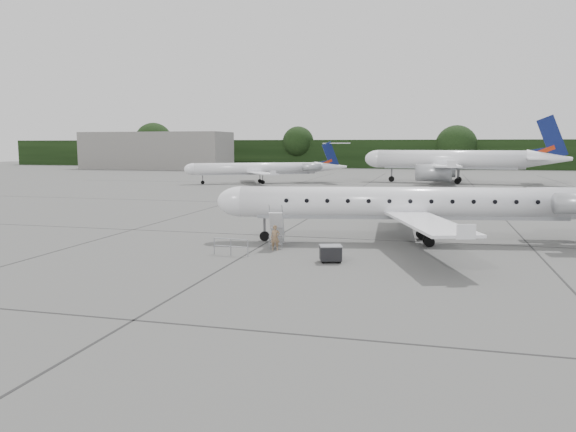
% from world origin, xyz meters
% --- Properties ---
extents(ground, '(320.00, 320.00, 0.00)m').
position_xyz_m(ground, '(0.00, 0.00, 0.00)').
color(ground, '#585856').
rests_on(ground, ground).
extents(treeline, '(260.00, 4.00, 8.00)m').
position_xyz_m(treeline, '(0.00, 130.00, 4.00)').
color(treeline, black).
rests_on(treeline, ground).
extents(terminal_building, '(40.00, 14.00, 10.00)m').
position_xyz_m(terminal_building, '(-70.00, 110.00, 5.00)').
color(terminal_building, slate).
rests_on(terminal_building, ground).
extents(main_regional_jet, '(32.68, 26.18, 7.50)m').
position_xyz_m(main_regional_jet, '(2.39, 7.39, 3.75)').
color(main_regional_jet, white).
rests_on(main_regional_jet, ground).
extents(airstair, '(1.23, 2.22, 2.35)m').
position_xyz_m(airstair, '(-5.85, 3.62, 1.17)').
color(airstair, white).
rests_on(airstair, ground).
extents(passenger, '(0.64, 0.49, 1.58)m').
position_xyz_m(passenger, '(-5.62, 2.44, 0.79)').
color(passenger, '#836547').
rests_on(passenger, ground).
extents(safety_railing, '(2.20, 0.26, 1.00)m').
position_xyz_m(safety_railing, '(-7.73, 0.16, 0.50)').
color(safety_railing, gray).
rests_on(safety_railing, ground).
extents(baggage_cart, '(1.41, 1.26, 1.02)m').
position_xyz_m(baggage_cart, '(-1.62, -0.25, 0.51)').
color(baggage_cart, black).
rests_on(baggage_cart, ground).
extents(bg_narrowbody, '(33.18, 25.17, 11.26)m').
position_xyz_m(bg_narrowbody, '(6.43, 70.10, 5.63)').
color(bg_narrowbody, white).
rests_on(bg_narrowbody, ground).
extents(bg_regional_left, '(32.81, 29.71, 7.05)m').
position_xyz_m(bg_regional_left, '(-25.62, 60.64, 3.52)').
color(bg_regional_left, white).
rests_on(bg_regional_left, ground).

